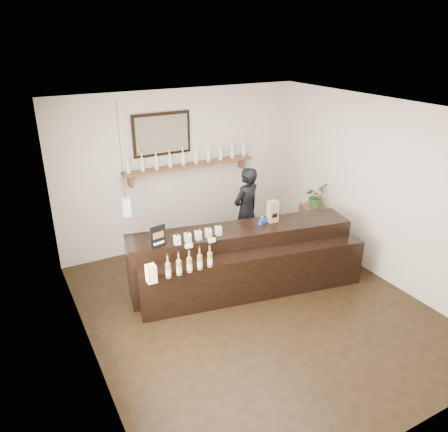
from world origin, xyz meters
TOP-DOWN VIEW (x-y plane):
  - ground at (0.00, 0.00)m, footprint 5.00×5.00m
  - room_shell at (0.00, 0.00)m, footprint 5.00×5.00m
  - back_wall_decor at (-0.16, 2.37)m, footprint 2.66×0.96m
  - counter at (0.16, 0.57)m, footprint 3.46×1.53m
  - promo_sign at (-1.14, 0.69)m, footprint 0.23×0.06m
  - paper_bag at (0.71, 0.67)m, footprint 0.16×0.12m
  - tape_dispenser at (0.54, 0.67)m, footprint 0.15×0.10m
  - side_cabinet at (2.00, 1.20)m, footprint 0.50×0.60m
  - potted_plant at (2.00, 1.20)m, footprint 0.50×0.49m
  - shopkeeper at (0.78, 1.55)m, footprint 0.75×0.60m

SIDE VIEW (x-z plane):
  - ground at x=0.00m, z-range 0.00..0.00m
  - side_cabinet at x=2.00m, z-range 0.00..0.75m
  - counter at x=0.16m, z-range -0.11..1.00m
  - shopkeeper at x=0.78m, z-range 0.00..1.78m
  - potted_plant at x=2.00m, z-range 0.75..1.18m
  - tape_dispenser at x=0.54m, z-range 0.94..1.06m
  - promo_sign at x=-1.14m, z-range 0.95..1.27m
  - paper_bag at x=0.71m, z-range 0.95..1.29m
  - room_shell at x=0.00m, z-range -0.80..4.20m
  - back_wall_decor at x=-0.16m, z-range 0.91..2.60m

